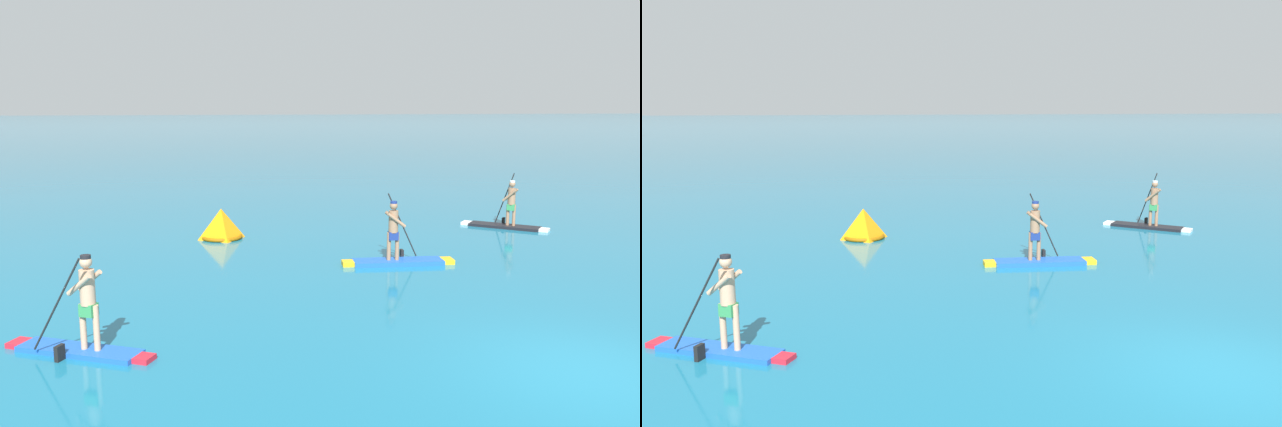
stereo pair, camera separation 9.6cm
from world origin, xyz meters
The scene contains 5 objects.
ground centered at (0.00, 0.00, 0.00)m, with size 440.00×440.00×0.00m, color #196B8C.
paddleboarder_near_left centered at (-8.28, 2.31, 0.46)m, with size 2.72×1.61×1.89m.
paddleboarder_mid_center centered at (-0.96, 7.54, 0.34)m, with size 3.09×0.94×1.91m.
paddleboarder_far_right centered at (4.35, 11.92, 0.36)m, with size 2.62×2.27×1.95m.
race_marker_buoy centered at (-5.57, 11.82, 0.43)m, with size 1.34×1.34×0.98m.
Camera 2 is at (-6.01, -9.17, 4.37)m, focal length 36.69 mm.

